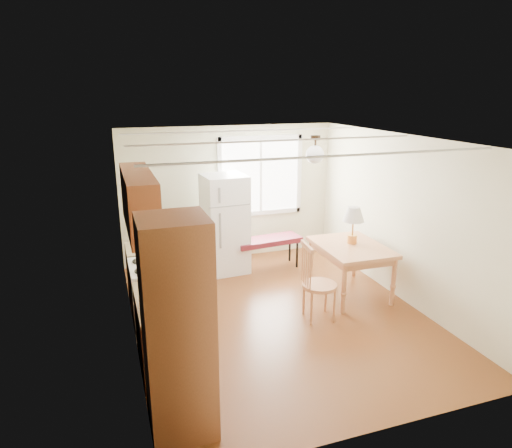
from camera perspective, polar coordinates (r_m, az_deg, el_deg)
name	(u,v)px	position (r m, az deg, el deg)	size (l,w,h in m)	color
room_shell	(279,232)	(6.25, 2.86, -0.95)	(4.60, 5.60, 2.62)	#512710
kitchen_run	(160,295)	(5.43, -11.93, -8.73)	(0.65, 3.40, 2.20)	brown
window_unit	(261,176)	(8.63, 0.57, 6.02)	(1.64, 0.05, 1.51)	white
pendant_light	(315,153)	(6.67, 7.37, 8.74)	(0.26, 0.26, 0.40)	#312216
refrigerator	(225,224)	(7.98, -3.92, 0.02)	(0.76, 0.76, 1.73)	white
bench	(268,241)	(8.20, 1.48, -2.20)	(1.24, 0.56, 0.56)	#591521
dining_table	(351,252)	(7.24, 11.77, -3.40)	(0.98, 1.30, 0.80)	#B77046
chair	(313,277)	(6.36, 7.09, -6.57)	(0.50, 0.49, 1.11)	#B77046
table_lamp	(353,217)	(7.19, 12.08, 0.85)	(0.34, 0.34, 0.58)	#C5893F
coffee_maker	(163,294)	(4.97, -11.51, -8.62)	(0.23, 0.27, 0.38)	black
kettle	(155,294)	(5.15, -12.55, -8.48)	(0.11, 0.11, 0.20)	red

